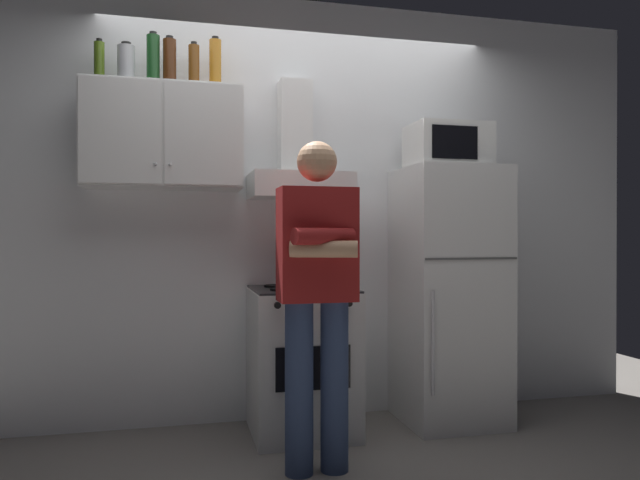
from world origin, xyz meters
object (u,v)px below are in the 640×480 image
object	(u,v)px
refrigerator	(449,295)
bottle_wine_green	(153,60)
bottle_canister_steel	(126,64)
range_hood	(298,167)
microwave	(448,147)
stove_oven	(302,360)
person_standing	(317,291)
bottle_olive_oil	(99,62)
bottle_beer_brown	(194,66)
cooking_pot	(328,277)
upper_cabinet	(164,137)
bottle_liquor_amber	(215,64)
bottle_rum_dark	(170,62)

from	to	relation	value
refrigerator	bottle_wine_green	size ratio (longest dim) A/B	5.21
bottle_canister_steel	bottle_wine_green	xyz separation A→B (m)	(0.15, -0.01, 0.03)
range_hood	refrigerator	distance (m)	1.25
bottle_wine_green	microwave	bearing A→B (deg)	-3.27
stove_oven	person_standing	bearing A→B (deg)	-94.72
bottle_canister_steel	bottle_olive_oil	size ratio (longest dim) A/B	0.93
range_hood	bottle_wine_green	world-z (taller)	bottle_wine_green
stove_oven	refrigerator	world-z (taller)	refrigerator
bottle_beer_brown	bottle_wine_green	size ratio (longest dim) A/B	0.88
person_standing	cooking_pot	xyz separation A→B (m)	(0.18, 0.49, 0.03)
upper_cabinet	stove_oven	bearing A→B (deg)	-8.90
cooking_pot	bottle_beer_brown	size ratio (longest dim) A/B	1.18
upper_cabinet	microwave	distance (m)	1.75
bottle_liquor_amber	bottle_canister_steel	xyz separation A→B (m)	(-0.51, -0.02, -0.04)
range_hood	microwave	distance (m)	0.97
upper_cabinet	person_standing	size ratio (longest dim) A/B	0.55
range_hood	bottle_olive_oil	xyz separation A→B (m)	(-1.16, 0.03, 0.57)
person_standing	bottle_canister_steel	size ratio (longest dim) A/B	6.90
bottle_wine_green	person_standing	bearing A→B (deg)	-42.04
range_hood	bottle_canister_steel	distance (m)	1.16
bottle_canister_steel	bottle_olive_oil	world-z (taller)	bottle_olive_oil
bottle_canister_steel	bottle_beer_brown	distance (m)	0.38
upper_cabinet	bottle_beer_brown	size ratio (longest dim) A/B	3.32
refrigerator	upper_cabinet	bearing A→B (deg)	175.93
person_standing	bottle_wine_green	distance (m)	1.69
bottle_olive_oil	refrigerator	bearing A→B (deg)	-4.20
microwave	bottle_rum_dark	size ratio (longest dim) A/B	1.66
bottle_liquor_amber	person_standing	bearing A→B (deg)	-59.42
range_hood	bottle_beer_brown	size ratio (longest dim) A/B	2.77
upper_cabinet	stove_oven	size ratio (longest dim) A/B	1.03
stove_oven	microwave	distance (m)	1.62
upper_cabinet	cooking_pot	size ratio (longest dim) A/B	2.81
bottle_canister_steel	stove_oven	bearing A→B (deg)	-7.43
range_hood	bottle_wine_green	distance (m)	1.05
refrigerator	bottle_wine_green	distance (m)	2.29
bottle_canister_steel	cooking_pot	bearing A→B (deg)	-12.42
stove_oven	bottle_beer_brown	size ratio (longest dim) A/B	3.23
bottle_rum_dark	bottle_beer_brown	bearing A→B (deg)	7.00
microwave	bottle_liquor_amber	size ratio (longest dim) A/B	1.51
bottle_wine_green	refrigerator	bearing A→B (deg)	-3.85
upper_cabinet	cooking_pot	distance (m)	1.26
stove_oven	person_standing	xyz separation A→B (m)	(-0.05, -0.61, 0.47)
stove_oven	cooking_pot	distance (m)	0.53
bottle_beer_brown	bottle_canister_steel	bearing A→B (deg)	-179.59
range_hood	cooking_pot	size ratio (longest dim) A/B	2.34
upper_cabinet	bottle_olive_oil	distance (m)	0.55
person_standing	microwave	bearing A→B (deg)	32.00
refrigerator	bottle_beer_brown	xyz separation A→B (m)	(-1.58, 0.13, 1.38)
refrigerator	bottle_canister_steel	bearing A→B (deg)	176.18
range_hood	person_standing	xyz separation A→B (m)	(-0.05, -0.73, -0.70)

